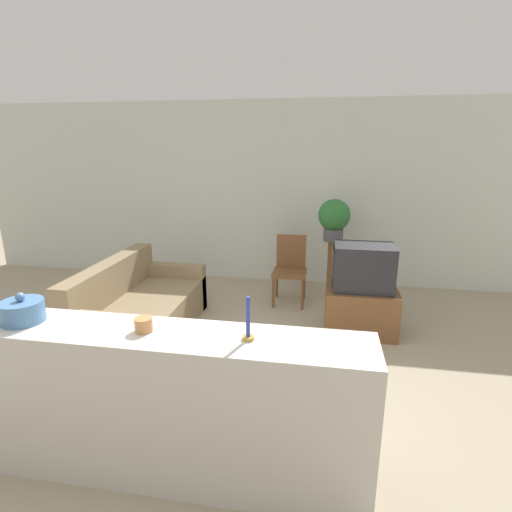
{
  "coord_description": "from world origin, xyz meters",
  "views": [
    {
      "loc": [
        1.06,
        -2.57,
        2.06
      ],
      "look_at": [
        0.32,
        1.71,
        0.85
      ],
      "focal_mm": 28.0,
      "sensor_mm": 36.0,
      "label": 1
    }
  ],
  "objects_px": {
    "potted_plant": "(334,218)",
    "decorative_bowl": "(22,311)",
    "wooden_chair": "(290,266)",
    "couch": "(139,310)",
    "television": "(363,267)"
  },
  "relations": [
    {
      "from": "potted_plant",
      "to": "decorative_bowl",
      "type": "relative_size",
      "value": 2.19
    },
    {
      "from": "wooden_chair",
      "to": "potted_plant",
      "type": "height_order",
      "value": "potted_plant"
    },
    {
      "from": "couch",
      "to": "potted_plant",
      "type": "relative_size",
      "value": 3.12
    },
    {
      "from": "couch",
      "to": "decorative_bowl",
      "type": "bearing_deg",
      "value": -85.15
    },
    {
      "from": "television",
      "to": "decorative_bowl",
      "type": "height_order",
      "value": "decorative_bowl"
    },
    {
      "from": "wooden_chair",
      "to": "couch",
      "type": "bearing_deg",
      "value": -140.66
    },
    {
      "from": "television",
      "to": "couch",
      "type": "bearing_deg",
      "value": -168.27
    },
    {
      "from": "television",
      "to": "wooden_chair",
      "type": "relative_size",
      "value": 0.73
    },
    {
      "from": "decorative_bowl",
      "to": "wooden_chair",
      "type": "bearing_deg",
      "value": 65.49
    },
    {
      "from": "couch",
      "to": "television",
      "type": "relative_size",
      "value": 2.69
    },
    {
      "from": "couch",
      "to": "wooden_chair",
      "type": "distance_m",
      "value": 2.03
    },
    {
      "from": "potted_plant",
      "to": "couch",
      "type": "bearing_deg",
      "value": -143.67
    },
    {
      "from": "couch",
      "to": "television",
      "type": "bearing_deg",
      "value": 11.73
    },
    {
      "from": "couch",
      "to": "decorative_bowl",
      "type": "distance_m",
      "value": 1.98
    },
    {
      "from": "potted_plant",
      "to": "decorative_bowl",
      "type": "height_order",
      "value": "potted_plant"
    }
  ]
}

